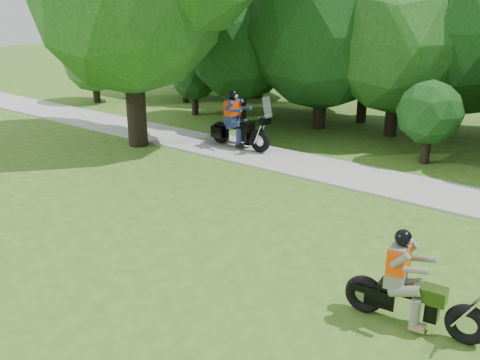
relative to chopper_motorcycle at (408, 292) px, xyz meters
The scene contains 4 objects.
ground 2.14m from the chopper_motorcycle, 124.09° to the right, with size 100.00×100.00×0.00m, color #335E1B.
walkway 6.43m from the chopper_motorcycle, 100.36° to the left, with size 60.00×2.20×0.06m, color gray.
chopper_motorcycle is the anchor object (origin of this frame).
touring_motorcycle 10.85m from the chopper_motorcycle, 142.67° to the left, with size 2.58×0.78×1.97m.
Camera 1 is at (3.58, -5.84, 5.11)m, focal length 40.00 mm.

